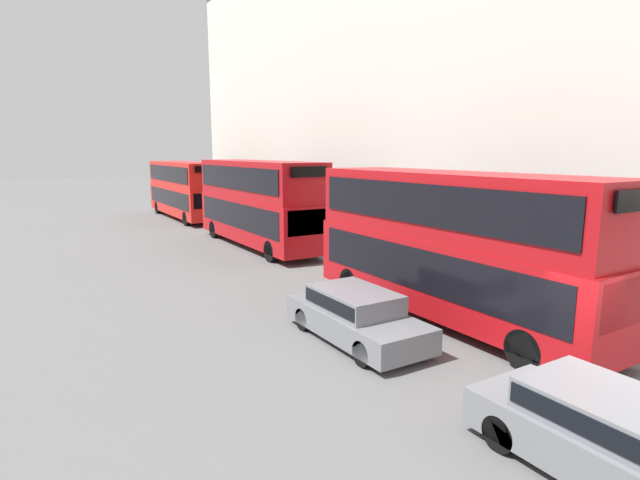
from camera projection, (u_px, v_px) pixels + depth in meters
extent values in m
plane|color=#5B5B5B|center=(584.00, 408.00, 9.92)|extent=(200.00, 200.00, 0.00)
cube|color=#A80F14|center=(450.00, 273.00, 14.93)|extent=(2.55, 10.28, 2.18)
cube|color=#A80F14|center=(453.00, 205.00, 14.57)|extent=(2.50, 10.08, 1.90)
cube|color=black|center=(450.00, 264.00, 14.89)|extent=(2.59, 9.46, 1.22)
cube|color=black|center=(453.00, 202.00, 14.56)|extent=(2.59, 9.46, 1.14)
cube|color=black|center=(629.00, 302.00, 10.56)|extent=(2.17, 0.06, 1.09)
cube|color=black|center=(640.00, 200.00, 10.17)|extent=(1.78, 0.06, 0.46)
cylinder|color=black|center=(526.00, 350.00, 11.54)|extent=(0.30, 1.00, 1.00)
cylinder|color=black|center=(582.00, 332.00, 12.69)|extent=(0.30, 1.00, 1.00)
cylinder|color=black|center=(351.00, 282.00, 17.50)|extent=(0.30, 1.00, 1.00)
cylinder|color=black|center=(400.00, 274.00, 18.65)|extent=(0.30, 1.00, 1.00)
cube|color=#A80F14|center=(258.00, 219.00, 26.54)|extent=(2.55, 10.86, 2.28)
cube|color=#A80F14|center=(258.00, 179.00, 26.17)|extent=(2.50, 10.65, 1.90)
cube|color=black|center=(258.00, 214.00, 26.49)|extent=(2.59, 9.99, 1.28)
cube|color=black|center=(258.00, 177.00, 26.16)|extent=(2.59, 9.99, 1.14)
cube|color=black|center=(309.00, 222.00, 21.92)|extent=(2.17, 0.06, 1.14)
cube|color=black|center=(309.00, 172.00, 21.53)|extent=(1.78, 0.06, 0.46)
cylinder|color=black|center=(271.00, 251.00, 22.91)|extent=(0.30, 1.00, 1.00)
cylinder|color=black|center=(313.00, 246.00, 24.07)|extent=(0.30, 1.00, 1.00)
cylinder|color=black|center=(214.00, 229.00, 29.36)|extent=(0.30, 1.00, 1.00)
cylinder|color=black|center=(250.00, 226.00, 30.51)|extent=(0.30, 1.00, 1.00)
cube|color=red|center=(185.00, 200.00, 37.83)|extent=(2.55, 11.17, 2.06)
cube|color=red|center=(184.00, 174.00, 37.49)|extent=(2.50, 10.94, 1.83)
cube|color=black|center=(185.00, 197.00, 37.79)|extent=(2.59, 10.27, 1.15)
cube|color=black|center=(184.00, 173.00, 37.47)|extent=(2.59, 10.27, 1.10)
cube|color=black|center=(209.00, 201.00, 33.08)|extent=(2.17, 0.06, 1.03)
cube|color=black|center=(208.00, 169.00, 32.72)|extent=(1.78, 0.06, 0.44)
cylinder|color=black|center=(187.00, 219.00, 34.06)|extent=(0.30, 1.00, 1.00)
cylinder|color=black|center=(218.00, 216.00, 35.21)|extent=(0.30, 1.00, 1.00)
cylinder|color=black|center=(158.00, 207.00, 40.76)|extent=(0.30, 1.00, 1.00)
cylinder|color=black|center=(185.00, 206.00, 41.91)|extent=(0.30, 1.00, 1.00)
cube|color=slate|center=(609.00, 447.00, 7.70)|extent=(1.88, 4.20, 0.69)
cube|color=slate|center=(606.00, 408.00, 7.69)|extent=(1.65, 2.31, 0.52)
cube|color=black|center=(606.00, 406.00, 7.68)|extent=(1.69, 2.20, 0.33)
cylinder|color=black|center=(501.00, 433.00, 8.45)|extent=(0.22, 0.64, 0.64)
cylinder|color=black|center=(560.00, 407.00, 9.29)|extent=(0.22, 0.64, 0.64)
cube|color=slate|center=(357.00, 322.00, 13.37)|extent=(1.86, 4.48, 0.65)
cube|color=slate|center=(354.00, 300.00, 13.35)|extent=(1.63, 2.46, 0.55)
cube|color=black|center=(354.00, 299.00, 13.35)|extent=(1.67, 2.34, 0.35)
cylinder|color=black|center=(363.00, 353.00, 11.77)|extent=(0.22, 0.64, 0.64)
cylinder|color=black|center=(416.00, 340.00, 12.61)|extent=(0.22, 0.64, 0.64)
cylinder|color=black|center=(304.00, 319.00, 14.19)|extent=(0.22, 0.64, 0.64)
cylinder|color=black|center=(351.00, 310.00, 15.02)|extent=(0.22, 0.64, 0.64)
cylinder|color=#26262D|center=(302.00, 227.00, 28.58)|extent=(0.36, 0.36, 1.48)
sphere|color=tan|center=(302.00, 212.00, 28.43)|extent=(0.22, 0.22, 0.22)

